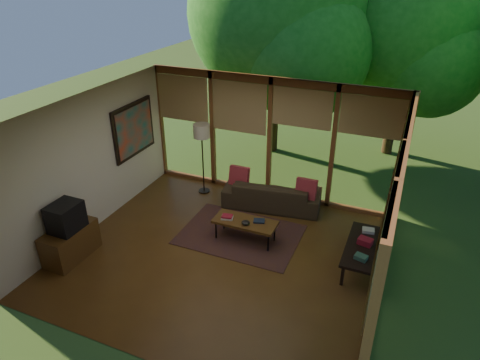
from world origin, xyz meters
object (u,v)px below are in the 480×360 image
at_px(sofa, 272,194).
at_px(media_cabinet, 70,243).
at_px(coffee_table, 245,222).
at_px(television, 66,217).
at_px(side_console, 364,248).
at_px(floor_lamp, 202,135).

relative_size(sofa, media_cabinet, 2.07).
relative_size(sofa, coffee_table, 1.72).
height_order(television, side_console, television).
bearing_deg(sofa, floor_lamp, -8.75).
height_order(floor_lamp, coffee_table, floor_lamp).
distance_m(floor_lamp, coffee_table, 2.36).
distance_m(media_cabinet, coffee_table, 3.18).
bearing_deg(sofa, coffee_table, 79.21).
distance_m(sofa, coffee_table, 1.40).
xyz_separation_m(coffee_table, side_console, (2.19, 0.03, 0.02)).
height_order(media_cabinet, side_console, media_cabinet).
relative_size(floor_lamp, side_console, 1.18).
height_order(media_cabinet, floor_lamp, floor_lamp).
relative_size(television, floor_lamp, 0.33).
bearing_deg(coffee_table, side_console, 0.89).
xyz_separation_m(television, side_console, (4.85, 1.74, -0.44)).
bearing_deg(television, sofa, 48.78).
height_order(coffee_table, side_console, side_console).
bearing_deg(coffee_table, television, -147.38).
distance_m(media_cabinet, television, 0.55).
bearing_deg(side_console, television, -160.30).
bearing_deg(side_console, sofa, 147.41).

